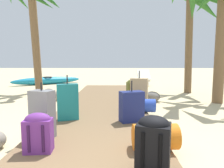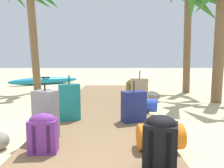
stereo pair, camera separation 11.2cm
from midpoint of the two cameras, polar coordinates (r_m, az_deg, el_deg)
The scene contains 19 objects.
ground_plane at distance 4.54m, azimuth -2.20°, elevation -8.65°, with size 60.00×60.00×0.00m, color #CCB789.
boardwalk at distance 5.30m, azimuth -1.75°, elevation -5.98°, with size 2.01×7.96×0.08m, color brown.
backpack_purple at distance 2.63m, azimuth -19.20°, elevation -12.71°, with size 0.34×0.24×0.49m.
duffel_bag_orange at distance 2.66m, azimuth 13.48°, elevation -14.42°, with size 0.58×0.36×0.44m.
duffel_bag_blue at distance 4.44m, azimuth 8.79°, elevation -6.04°, with size 0.67×0.33×0.40m.
suitcase_grey at distance 3.06m, azimuth -18.32°, elevation -8.18°, with size 0.38×0.30×0.81m.
suitcase_tan at distance 5.04m, azimuth 8.38°, elevation -2.25°, with size 0.46×0.32×0.87m.
backpack_black at distance 2.09m, azimuth 13.30°, elevation -16.15°, with size 0.39×0.35×0.58m.
suitcase_navy at distance 3.70m, azimuth 6.48°, elevation -6.41°, with size 0.47×0.35×0.76m.
backpack_olive at distance 5.64m, azimuth 6.32°, elevation -1.58°, with size 0.33×0.25×0.60m.
suitcase_teal at distance 3.86m, azimuth -11.74°, elevation -5.04°, with size 0.42×0.28×0.85m.
palm_tree_far_left at distance 8.27m, azimuth -21.47°, elevation 21.02°, with size 2.22×2.21×4.19m.
palm_tree_far_right at distance 8.41m, azimuth 21.97°, elevation 20.66°, with size 1.89×2.09×4.19m.
palm_tree_near_right at distance 6.58m, azimuth 29.28°, elevation 18.51°, with size 2.06×2.00×3.45m.
lounge_chair at distance 10.11m, azimuth 8.69°, elevation 1.59°, with size 0.78×1.60×0.79m.
kayak at distance 10.82m, azimuth -17.70°, elevation 0.96°, with size 3.22×2.35×0.39m.
rock_left_far at distance 7.83m, azimuth -17.27°, elevation -1.86°, with size 0.33×0.31×0.17m, color slate.
rock_right_mid at distance 6.00m, azimuth 11.91°, elevation -3.55°, with size 0.43×0.47×0.30m, color slate.
rock_left_near at distance 6.30m, azimuth -13.94°, elevation -3.10°, with size 0.44×0.44×0.31m, color gray.
Camera 1 is at (0.29, -1.19, 1.19)m, focal length 31.94 mm.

